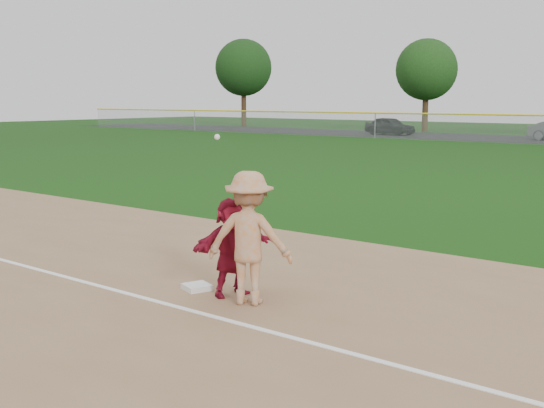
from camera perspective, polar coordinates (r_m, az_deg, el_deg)
The scene contains 8 objects.
ground at distance 10.93m, azimuth -4.92°, elevation -7.70°, with size 160.00×160.00×0.00m, color #123B0B.
foul_line at distance 10.38m, azimuth -7.98°, elevation -8.51°, with size 60.00×0.10×0.01m, color white.
first_base at distance 11.24m, azimuth -6.30°, elevation -6.91°, with size 0.40×0.40×0.09m, color white.
base_runner at distance 10.73m, azimuth -3.47°, elevation -3.61°, with size 1.44×0.46×1.55m, color maroon.
car_left at distance 60.35m, azimuth 9.83°, elevation 6.47°, with size 1.84×4.57×1.56m, color black.
first_base_play at distance 10.24m, azimuth -1.91°, elevation -2.86°, with size 1.50×1.22×2.56m.
tree_0 at distance 78.67m, azimuth -2.40°, elevation 11.32°, with size 6.40×6.40×9.81m.
tree_1 at distance 67.34m, azimuth 12.81°, elevation 10.90°, with size 5.80×5.80×8.75m.
Camera 1 is at (7.20, -7.62, 3.10)m, focal length 45.00 mm.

